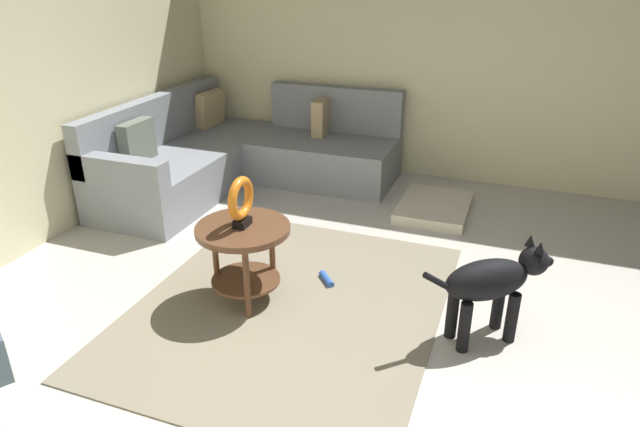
% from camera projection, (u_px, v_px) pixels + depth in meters
% --- Properties ---
extents(ground_plane, '(6.00, 6.00, 0.10)m').
position_uv_depth(ground_plane, '(388.00, 349.00, 3.36)').
color(ground_plane, beige).
extents(wall_right, '(0.12, 6.00, 2.70)m').
position_uv_depth(wall_right, '(472.00, 42.00, 5.29)').
color(wall_right, beige).
rests_on(wall_right, ground_plane).
extents(area_rug, '(2.30, 1.90, 0.01)m').
position_uv_depth(area_rug, '(290.00, 305.00, 3.69)').
color(area_rug, gray).
rests_on(area_rug, ground_plane).
extents(sectional_couch, '(2.20, 2.25, 0.88)m').
position_uv_depth(sectional_couch, '(240.00, 156.00, 5.56)').
color(sectional_couch, gray).
rests_on(sectional_couch, ground_plane).
extents(side_table, '(0.60, 0.60, 0.54)m').
position_uv_depth(side_table, '(244.00, 243.00, 3.59)').
color(side_table, brown).
rests_on(side_table, ground_plane).
extents(torus_sculpture, '(0.28, 0.08, 0.33)m').
position_uv_depth(torus_sculpture, '(241.00, 201.00, 3.47)').
color(torus_sculpture, black).
rests_on(torus_sculpture, side_table).
extents(dog_bed_mat, '(0.80, 0.60, 0.09)m').
position_uv_depth(dog_bed_mat, '(434.00, 207.00, 5.04)').
color(dog_bed_mat, beige).
rests_on(dog_bed_mat, ground_plane).
extents(dog, '(0.56, 0.70, 0.63)m').
position_uv_depth(dog, '(493.00, 282.00, 3.24)').
color(dog, black).
rests_on(dog, ground_plane).
extents(dog_toy_rope, '(0.17, 0.15, 0.05)m').
position_uv_depth(dog_toy_rope, '(327.00, 279.00, 3.95)').
color(dog_toy_rope, blue).
rests_on(dog_toy_rope, ground_plane).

